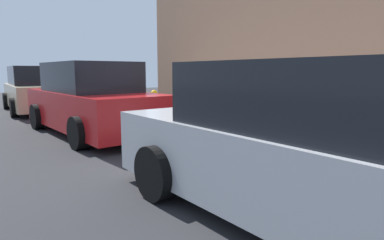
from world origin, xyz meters
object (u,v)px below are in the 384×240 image
fire_hydrant (154,102)px  parked_car_silver_0 (315,150)px  suitcase_black_9 (179,111)px  parked_car_beige_2 (38,90)px  suitcase_teal_0 (358,139)px  bollard_post (141,103)px  suitcase_navy_4 (253,122)px  parked_car_red_1 (91,101)px  suitcase_maroon_8 (192,109)px  suitcase_teal_7 (204,111)px  suitcase_olive_5 (237,115)px  suitcase_red_10 (166,109)px  suitcase_black_2 (296,126)px  suitcase_silver_6 (221,116)px  suitcase_maroon_1 (323,129)px  suitcase_red_3 (276,126)px

fire_hydrant → parked_car_silver_0: 7.27m
suitcase_black_9 → parked_car_beige_2: (5.86, 2.27, 0.35)m
suitcase_teal_0 → bollard_post: bearing=1.8°
suitcase_navy_4 → suitcase_teal_0: bearing=-177.5°
parked_car_red_1 → parked_car_beige_2: bearing=0.0°
suitcase_navy_4 → suitcase_maroon_8: (2.13, -0.03, 0.07)m
suitcase_teal_7 → parked_car_silver_0: 4.99m
suitcase_navy_4 → parked_car_beige_2: 8.85m
suitcase_navy_4 → bollard_post: bearing=1.4°
suitcase_olive_5 → suitcase_black_9: bearing=1.2°
suitcase_teal_0 → suitcase_red_10: suitcase_teal_0 is taller
suitcase_teal_7 → parked_car_silver_0: size_ratio=0.22×
suitcase_navy_4 → suitcase_black_9: size_ratio=0.93×
suitcase_black_2 → suitcase_red_10: suitcase_black_2 is taller
fire_hydrant → suitcase_red_10: bearing=174.4°
suitcase_silver_6 → suitcase_red_10: suitcase_silver_6 is taller
suitcase_maroon_8 → parked_car_beige_2: parked_car_beige_2 is taller
suitcase_silver_6 → parked_car_silver_0: parked_car_silver_0 is taller
suitcase_teal_0 → suitcase_olive_5: bearing=0.8°
suitcase_teal_7 → suitcase_red_10: (1.67, 0.02, -0.11)m
fire_hydrant → bollard_post: bearing=14.8°
suitcase_maroon_1 → suitcase_black_9: 4.24m
suitcase_teal_7 → parked_car_red_1: parked_car_red_1 is taller
suitcase_teal_0 → parked_car_red_1: parked_car_red_1 is taller
suitcase_maroon_8 → suitcase_black_9: bearing=2.1°
suitcase_black_2 → suitcase_black_9: (3.70, 0.05, -0.07)m
suitcase_red_10 → bollard_post: size_ratio=0.85×
suitcase_navy_4 → suitcase_black_2: bearing=-176.6°
suitcase_teal_7 → suitcase_black_2: bearing=-178.2°
suitcase_silver_6 → parked_car_silver_0: 4.55m
suitcase_teal_7 → bollard_post: bearing=1.8°
suitcase_red_10 → parked_car_red_1: (-0.21, 2.22, 0.37)m
suitcase_red_3 → parked_car_silver_0: size_ratio=0.16×
suitcase_teal_7 → parked_car_red_1: bearing=56.9°
suitcase_black_2 → parked_car_silver_0: parked_car_silver_0 is taller
suitcase_teal_7 → bollard_post: suitcase_teal_7 is taller
parked_car_silver_0 → bollard_post: bearing=-16.0°
suitcase_red_3 → suitcase_silver_6: 1.56m
suitcase_silver_6 → suitcase_red_10: 2.22m
suitcase_olive_5 → parked_car_red_1: bearing=42.4°
suitcase_olive_5 → parked_car_silver_0: 4.10m
suitcase_teal_0 → suitcase_silver_6: size_ratio=0.88×
suitcase_red_10 → parked_car_red_1: parked_car_red_1 is taller
suitcase_black_2 → suitcase_red_10: (4.26, 0.10, -0.08)m
suitcase_olive_5 → suitcase_red_10: size_ratio=1.72×
parked_car_red_1 → suitcase_red_3: bearing=-146.6°
fire_hydrant → suitcase_black_9: bearing=178.9°
suitcase_teal_7 → parked_car_beige_2: 7.32m
suitcase_maroon_1 → suitcase_black_9: bearing=0.6°
bollard_post → parked_car_beige_2: bearing=28.5°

